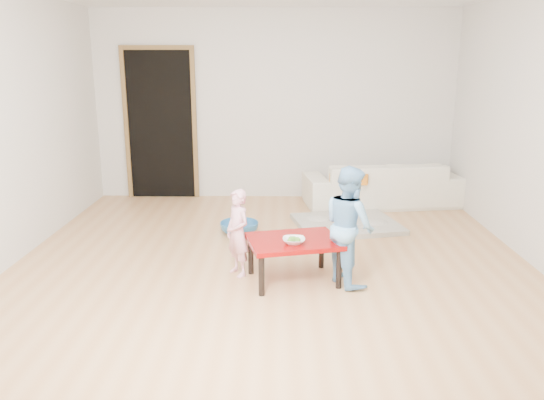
{
  "coord_description": "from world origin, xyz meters",
  "views": [
    {
      "loc": [
        0.06,
        -4.96,
        1.9
      ],
      "look_at": [
        0.0,
        -0.2,
        0.65
      ],
      "focal_mm": 35.0,
      "sensor_mm": 36.0,
      "label": 1
    }
  ],
  "objects_px": {
    "bowl": "(294,241)",
    "child_pink": "(238,233)",
    "sofa": "(381,183)",
    "red_table": "(293,260)",
    "basin": "(239,228)",
    "child_blue": "(349,225)"
  },
  "relations": [
    {
      "from": "bowl",
      "to": "child_pink",
      "type": "xyz_separation_m",
      "value": [
        -0.5,
        0.25,
        -0.01
      ]
    },
    {
      "from": "bowl",
      "to": "child_pink",
      "type": "bearing_deg",
      "value": 153.82
    },
    {
      "from": "sofa",
      "to": "red_table",
      "type": "bearing_deg",
      "value": 56.79
    },
    {
      "from": "basin",
      "to": "child_pink",
      "type": "bearing_deg",
      "value": -86.24
    },
    {
      "from": "bowl",
      "to": "child_pink",
      "type": "relative_size",
      "value": 0.24
    },
    {
      "from": "bowl",
      "to": "basin",
      "type": "relative_size",
      "value": 0.44
    },
    {
      "from": "red_table",
      "to": "child_pink",
      "type": "xyz_separation_m",
      "value": [
        -0.5,
        0.14,
        0.21
      ]
    },
    {
      "from": "sofa",
      "to": "basin",
      "type": "xyz_separation_m",
      "value": [
        -1.83,
        -1.29,
        -0.23
      ]
    },
    {
      "from": "child_pink",
      "to": "basin",
      "type": "height_order",
      "value": "child_pink"
    },
    {
      "from": "child_pink",
      "to": "red_table",
      "type": "bearing_deg",
      "value": 38.75
    },
    {
      "from": "bowl",
      "to": "child_blue",
      "type": "height_order",
      "value": "child_blue"
    },
    {
      "from": "bowl",
      "to": "child_pink",
      "type": "distance_m",
      "value": 0.56
    },
    {
      "from": "red_table",
      "to": "child_pink",
      "type": "bearing_deg",
      "value": 164.64
    },
    {
      "from": "child_blue",
      "to": "basin",
      "type": "bearing_deg",
      "value": 14.23
    },
    {
      "from": "child_blue",
      "to": "basin",
      "type": "distance_m",
      "value": 1.76
    },
    {
      "from": "bowl",
      "to": "child_pink",
      "type": "height_order",
      "value": "child_pink"
    },
    {
      "from": "bowl",
      "to": "child_blue",
      "type": "relative_size",
      "value": 0.18
    },
    {
      "from": "basin",
      "to": "red_table",
      "type": "bearing_deg",
      "value": -66.25
    },
    {
      "from": "child_pink",
      "to": "sofa",
      "type": "bearing_deg",
      "value": 108.75
    },
    {
      "from": "child_pink",
      "to": "child_blue",
      "type": "xyz_separation_m",
      "value": [
        0.98,
        -0.15,
        0.12
      ]
    },
    {
      "from": "sofa",
      "to": "red_table",
      "type": "distance_m",
      "value": 2.9
    },
    {
      "from": "red_table",
      "to": "child_blue",
      "type": "height_order",
      "value": "child_blue"
    }
  ]
}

